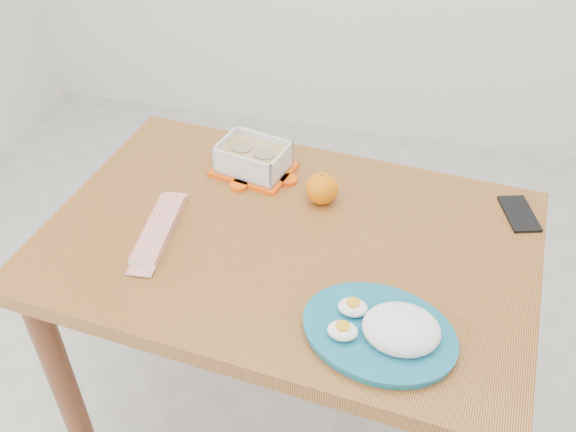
% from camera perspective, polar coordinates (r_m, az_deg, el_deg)
% --- Properties ---
extents(dining_table, '(1.12, 0.80, 0.75)m').
position_cam_1_polar(dining_table, '(1.47, 0.00, -5.30)').
color(dining_table, '#A6752F').
rests_on(dining_table, ground).
extents(food_container, '(0.21, 0.17, 0.08)m').
position_cam_1_polar(food_container, '(1.56, -3.11, 5.11)').
color(food_container, '#F95107').
rests_on(food_container, dining_table).
extents(orange_fruit, '(0.07, 0.07, 0.07)m').
position_cam_1_polar(orange_fruit, '(1.46, 3.03, 2.45)').
color(orange_fruit, orange).
rests_on(orange_fruit, dining_table).
extents(rice_plate, '(0.34, 0.34, 0.08)m').
position_cam_1_polar(rice_plate, '(1.19, 8.73, -9.88)').
color(rice_plate, '#176783').
rests_on(rice_plate, dining_table).
extents(candy_bar, '(0.08, 0.23, 0.02)m').
position_cam_1_polar(candy_bar, '(1.42, -11.42, -1.19)').
color(candy_bar, '#B81409').
rests_on(candy_bar, dining_table).
extents(smartphone, '(0.10, 0.14, 0.01)m').
position_cam_1_polar(smartphone, '(1.53, 19.86, 0.20)').
color(smartphone, black).
rests_on(smartphone, dining_table).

